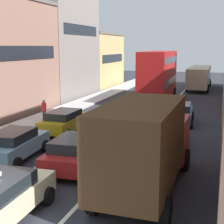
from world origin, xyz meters
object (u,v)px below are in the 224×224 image
sedan_centre_lane_second (75,152)px  sedan_right_lane_behind_truck (165,131)px  hatchback_centre_lane_third (114,125)px  bus_mid_queue_primary (159,74)px  bus_far_queue_secondary (199,76)px  pedestrian_mid_sidewalk (44,109)px  coupe_centre_lane_fourth (135,110)px  wagon_right_lane_far (179,113)px  taxi_centre_lane_front (0,198)px  sedan_left_lane_third (64,121)px  removalist_box_truck (146,142)px  wagon_left_lane_second (14,144)px

sedan_centre_lane_second → sedan_right_lane_behind_truck: bearing=-35.0°
hatchback_centre_lane_third → bus_mid_queue_primary: bearing=-2.2°
bus_mid_queue_primary → hatchback_centre_lane_third: bearing=178.5°
bus_far_queue_secondary → pedestrian_mid_sidewalk: bus_far_queue_secondary is taller
coupe_centre_lane_fourth → wagon_right_lane_far: same height
taxi_centre_lane_front → sedan_left_lane_third: taxi_centre_lane_front is taller
coupe_centre_lane_fourth → bus_far_queue_secondary: bus_far_queue_secondary is taller
sedan_right_lane_behind_truck → coupe_centre_lane_fourth: bearing=29.9°
removalist_box_truck → coupe_centre_lane_fourth: removalist_box_truck is taller
sedan_centre_lane_second → wagon_left_lane_second: (-3.36, 0.20, 0.00)m
sedan_centre_lane_second → sedan_right_lane_behind_truck: size_ratio=1.02×
sedan_left_lane_third → wagon_right_lane_far: size_ratio=0.98×
hatchback_centre_lane_third → bus_mid_queue_primary: size_ratio=0.41×
bus_far_queue_secondary → wagon_right_lane_far: bearing=-180.0°
sedan_left_lane_third → sedan_right_lane_behind_truck: (6.59, -0.58, 0.00)m
coupe_centre_lane_fourth → sedan_left_lane_third: bearing=143.3°
sedan_centre_lane_second → bus_far_queue_secondary: bus_far_queue_secondary is taller
sedan_centre_lane_second → pedestrian_mid_sidewalk: pedestrian_mid_sidewalk is taller
sedan_left_lane_third → bus_far_queue_secondary: bearing=-12.9°
taxi_centre_lane_front → pedestrian_mid_sidewalk: size_ratio=2.62×
sedan_centre_lane_second → sedan_left_lane_third: same height
hatchback_centre_lane_third → sedan_left_lane_third: same height
sedan_left_lane_third → sedan_right_lane_behind_truck: same height
wagon_left_lane_second → bus_far_queue_secondary: bearing=-15.6°
coupe_centre_lane_fourth → bus_far_queue_secondary: 21.74m
wagon_right_lane_far → pedestrian_mid_sidewalk: 9.95m
sedan_centre_lane_second → sedan_right_lane_behind_truck: (3.25, 5.24, 0.00)m
removalist_box_truck → taxi_centre_lane_front: bearing=134.0°
bus_far_queue_secondary → pedestrian_mid_sidewalk: 25.73m
pedestrian_mid_sidewalk → removalist_box_truck: bearing=-102.2°
pedestrian_mid_sidewalk → sedan_right_lane_behind_truck: bearing=-75.4°
taxi_centre_lane_front → hatchback_centre_lane_third: bearing=-3.4°
bus_far_queue_secondary → sedan_left_lane_third: bearing=165.8°
wagon_left_lane_second → coupe_centre_lane_fourth: size_ratio=1.01×
wagon_left_lane_second → coupe_centre_lane_fourth: bearing=-21.9°
wagon_left_lane_second → bus_mid_queue_primary: (3.34, 20.63, 2.03)m
wagon_right_lane_far → bus_mid_queue_primary: 10.61m
coupe_centre_lane_fourth → hatchback_centre_lane_third: bearing=177.5°
wagon_left_lane_second → bus_mid_queue_primary: bearing=-13.1°
hatchback_centre_lane_third → wagon_right_lane_far: (3.31, 5.28, 0.00)m
hatchback_centre_lane_third → sedan_right_lane_behind_truck: 3.24m
sedan_centre_lane_second → sedan_left_lane_third: size_ratio=1.01×
removalist_box_truck → wagon_left_lane_second: bearing=76.6°
sedan_centre_lane_second → wagon_left_lane_second: bearing=83.4°
wagon_left_lane_second → taxi_centre_lane_front: bearing=-154.2°
bus_mid_queue_primary → pedestrian_mid_sidewalk: size_ratio=6.37×
bus_far_queue_secondary → sedan_right_lane_behind_truck: bearing=179.8°
removalist_box_truck → wagon_right_lane_far: removalist_box_truck is taller
removalist_box_truck → hatchback_centre_lane_third: removalist_box_truck is taller
taxi_centre_lane_front → hatchback_centre_lane_third: (0.31, 10.91, -0.00)m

